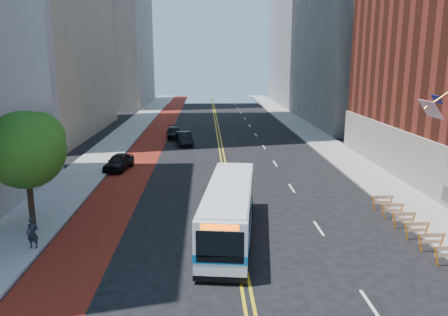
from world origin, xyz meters
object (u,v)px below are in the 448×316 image
Objects in this scene: transit_bus at (229,209)px; street_tree at (27,147)px; pedestrian at (33,233)px; car_c at (174,133)px; car_b at (184,138)px; car_a at (119,162)px.

street_tree is at bearing -177.62° from transit_bus.
street_tree reaches higher than pedestrian.
street_tree is 30.93m from car_c.
car_b is at bearing -79.60° from car_c.
car_b is 4.73m from car_c.
transit_bus is at bearing -92.61° from car_b.
street_tree is 26.91m from car_b.
street_tree reaches higher than car_a.
transit_bus is 10.12m from pedestrian.
street_tree is 1.48× the size of car_c.
transit_bus is at bearing -87.96° from car_c.
car_c is 2.84× the size of pedestrian.
car_a is at bearing -125.18° from car_b.
transit_bus is 2.48× the size of car_b.
street_tree reaches higher than car_c.
transit_bus reaches higher than car_c.
car_a is at bearing 82.24° from street_tree.
car_b is (7.14, 25.60, -4.18)m from street_tree.
car_c is (5.70, 30.10, -4.25)m from street_tree.
street_tree is 4.71m from pedestrian.
pedestrian is (-10.00, -1.47, -0.59)m from transit_bus.
street_tree is 1.60× the size of car_a.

